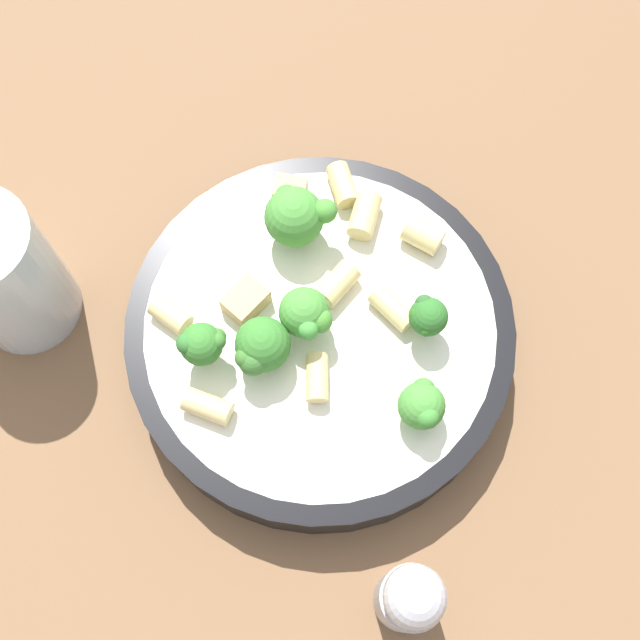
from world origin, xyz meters
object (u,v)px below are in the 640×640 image
broccoli_floret_3 (202,344)px  rigatoni_7 (423,235)px  rigatoni_3 (172,308)px  rigatoni_5 (208,406)px  rigatoni_4 (337,284)px  rigatoni_2 (364,216)px  broccoli_floret_0 (295,216)px  broccoli_floret_2 (427,316)px  broccoli_floret_4 (306,319)px  pepper_shaker (410,599)px  rigatoni_0 (321,378)px  rigatoni_1 (392,308)px  rigatoni_6 (343,185)px  chicken_chunk_1 (246,301)px  pasta_bowl (320,335)px  chicken_chunk_0 (290,192)px  broccoli_floret_5 (422,405)px  drinking_glass (7,280)px  broccoli_floret_1 (261,347)px

broccoli_floret_3 → rigatoni_7: broccoli_floret_3 is taller
rigatoni_3 → rigatoni_5: 0.07m
rigatoni_4 → rigatoni_2: bearing=-107.8°
broccoli_floret_0 → broccoli_floret_2: (-0.08, 0.06, -0.00)m
broccoli_floret_4 → pepper_shaker: 0.17m
rigatoni_0 → rigatoni_1: (-0.04, -0.05, 0.00)m
rigatoni_1 → rigatoni_5: size_ratio=1.04×
broccoli_floret_3 → broccoli_floret_4: 0.06m
rigatoni_6 → chicken_chunk_1: 0.10m
pasta_bowl → rigatoni_7: size_ratio=10.06×
broccoli_floret_2 → chicken_chunk_0: broccoli_floret_2 is taller
broccoli_floret_5 → rigatoni_3: size_ratio=1.28×
rigatoni_5 → rigatoni_7: (-0.13, -0.12, 0.00)m
broccoli_floret_0 → broccoli_floret_4: bearing=98.6°
rigatoni_2 → pepper_shaker: pepper_shaker is taller
rigatoni_3 → drinking_glass: (0.11, -0.02, -0.00)m
rigatoni_2 → rigatoni_3: 0.14m
drinking_glass → rigatoni_2: bearing=-166.4°
broccoli_floret_0 → rigatoni_4: size_ratio=1.58×
rigatoni_6 → pepper_shaker: 0.26m
drinking_glass → broccoli_floret_3: bearing=161.5°
rigatoni_3 → rigatoni_2: bearing=-149.5°
rigatoni_1 → pepper_shaker: size_ratio=0.36×
broccoli_floret_1 → rigatoni_2: broccoli_floret_1 is taller
rigatoni_4 → rigatoni_7: (-0.05, -0.04, 0.00)m
rigatoni_2 → pepper_shaker: 0.24m
rigatoni_0 → chicken_chunk_0: (0.03, -0.13, 0.00)m
rigatoni_0 → broccoli_floret_3: bearing=-9.8°
rigatoni_5 → pepper_shaker: pepper_shaker is taller
rigatoni_0 → rigatoni_1: bearing=-131.8°
broccoli_floret_2 → rigatoni_5: size_ratio=1.23×
broccoli_floret_4 → rigatoni_4: 0.04m
pasta_bowl → broccoli_floret_1: (0.03, 0.02, 0.04)m
chicken_chunk_0 → chicken_chunk_1: (0.02, 0.08, -0.00)m
broccoli_floret_1 → broccoli_floret_3: same height
chicken_chunk_0 → rigatoni_3: bearing=50.9°
pasta_bowl → rigatoni_4: 0.04m
pasta_bowl → broccoli_floret_4: size_ratio=6.55×
chicken_chunk_0 → rigatoni_6: bearing=-167.7°
broccoli_floret_2 → rigatoni_2: size_ratio=1.22×
broccoli_floret_4 → rigatoni_6: broccoli_floret_4 is taller
rigatoni_0 → rigatoni_5: size_ratio=1.01×
broccoli_floret_3 → rigatoni_1: 0.12m
broccoli_floret_4 → pepper_shaker: (-0.07, 0.15, -0.02)m
rigatoni_6 → chicken_chunk_0: bearing=12.3°
rigatoni_1 → rigatoni_3: (0.14, 0.01, 0.00)m
broccoli_floret_4 → rigatoni_6: (-0.02, -0.10, -0.01)m
broccoli_floret_2 → pepper_shaker: bearing=87.6°
chicken_chunk_1 → chicken_chunk_0: bearing=-106.6°
broccoli_floret_2 → rigatoni_1: broccoli_floret_2 is taller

